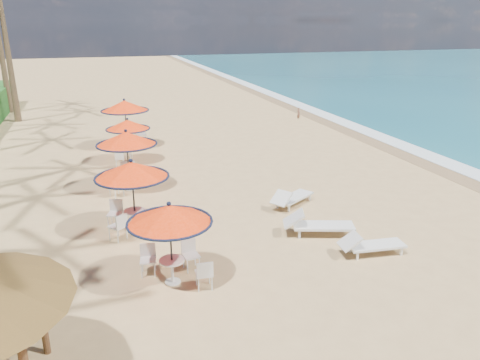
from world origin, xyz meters
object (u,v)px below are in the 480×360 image
Objects in this scene: station_1 at (131,179)px; station_2 at (126,144)px; station_0 at (171,224)px; station_3 at (127,130)px; lounger_near at (370,244)px; station_4 at (126,111)px; lounger_far at (291,197)px; lounger_mid at (316,224)px.

station_2 is at bearing 87.67° from station_1.
station_0 is 3.42m from station_1.
station_0 is 11.20m from station_3.
station_2 is 9.82m from lounger_near.
station_4 reaches higher than station_2.
station_2 reaches higher than station_1.
station_2 is 6.78m from station_4.
station_1 is 4.01m from station_2.
station_0 is at bearing -176.48° from lounger_near.
station_3 is at bearing 86.43° from station_1.
lounger_near is at bearing -30.06° from station_1.
station_4 is 11.47m from lounger_far.
station_2 is 8.03m from lounger_mid.
lounger_mid is at bearing -70.07° from station_4.
station_3 is 0.94× the size of lounger_mid.
lounger_near is 4.11m from lounger_far.
station_3 is at bearing 91.88° from lounger_far.
station_3 is 0.83× the size of station_4.
station_0 is 7.38m from station_2.
station_4 is 1.30× the size of lounger_far.
station_1 is at bearing 155.81° from lounger_near.
station_0 is at bearing -145.01° from lounger_mid.
station_2 is at bearing 149.26° from lounger_mid.
station_2 is 1.24× the size of lounger_near.
lounger_near is (6.20, -3.59, -1.42)m from station_1.
station_2 is 1.23× the size of lounger_far.
station_1 is 7.86m from station_3.
lounger_mid is at bearing 16.61° from station_0.
station_0 reaches higher than lounger_far.
station_1 is 1.04× the size of lounger_mid.
station_3 is 2.94m from station_4.
station_3 is 1.09× the size of lounger_near.
lounger_near is (6.04, -7.59, -1.53)m from station_2.
lounger_near is at bearing -63.45° from station_3.
station_2 is 1.14× the size of station_3.
lounger_mid is 1.15× the size of lounger_far.
lounger_mid is (4.84, -9.81, -1.18)m from station_3.
lounger_mid is at bearing -127.70° from lounger_far.
station_3 is at bearing -94.41° from station_4.
lounger_far reaches higher than lounger_near.
station_4 reaches higher than lounger_near.
lounger_mid reaches higher than lounger_near.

